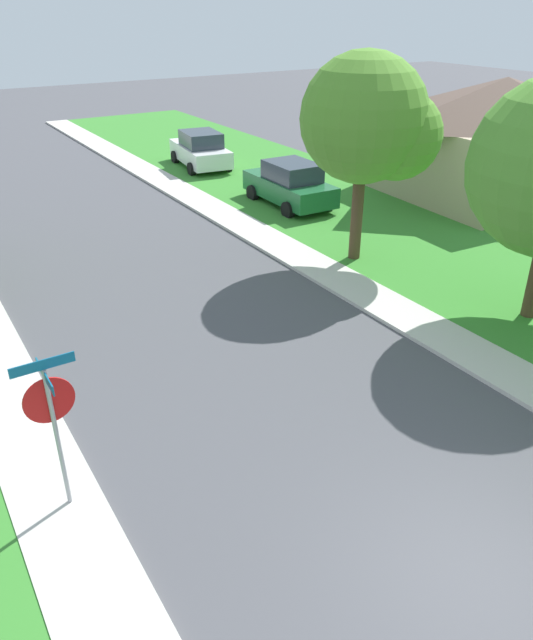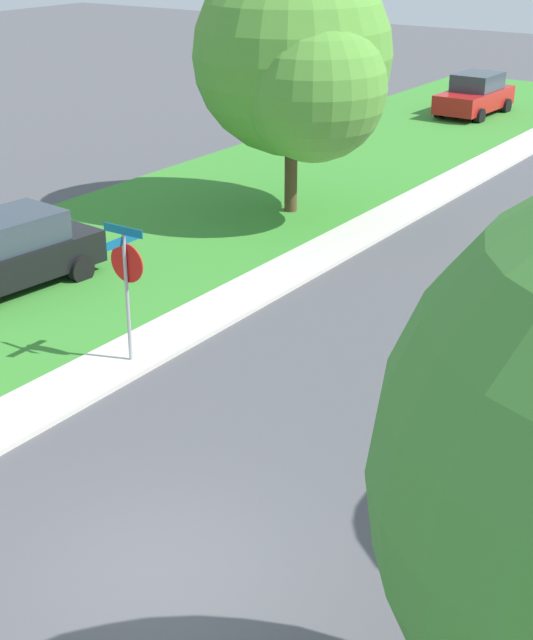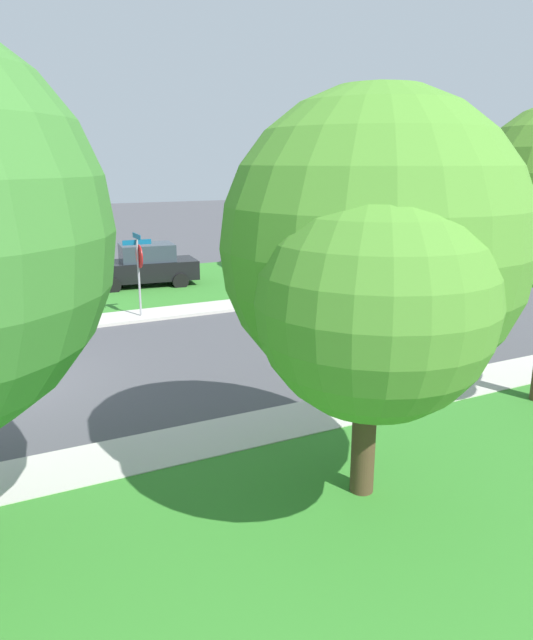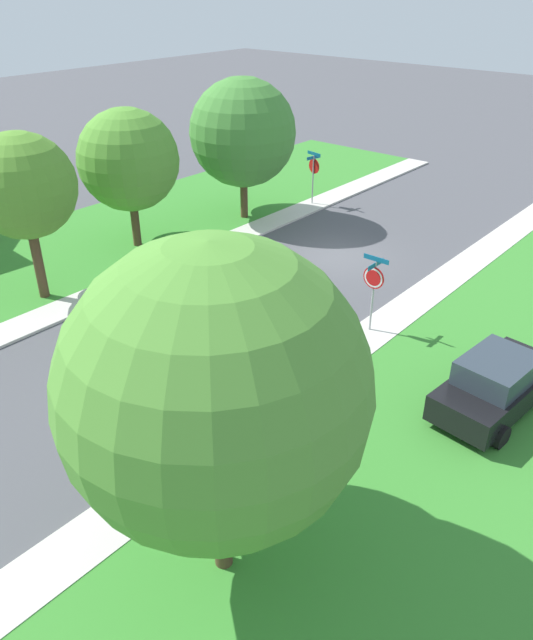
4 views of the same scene
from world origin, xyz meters
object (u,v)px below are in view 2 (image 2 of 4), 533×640
object	(u,v)px
car_red_kerbside_mid	(475,95)
tree_sidewalk_mid	(298,63)
car_black_behind_trees	(9,253)
stop_sign_far_corner	(127,272)

from	to	relation	value
car_red_kerbside_mid	tree_sidewalk_mid	bearing A→B (deg)	-84.83
car_black_behind_trees	tree_sidewalk_mid	bearing A→B (deg)	73.98
stop_sign_far_corner	tree_sidewalk_mid	size ratio (longest dim) A/B	0.39
tree_sidewalk_mid	car_black_behind_trees	bearing A→B (deg)	-106.02
stop_sign_far_corner	car_black_behind_trees	bearing A→B (deg)	163.97
stop_sign_far_corner	car_red_kerbside_mid	distance (m)	26.35
stop_sign_far_corner	car_red_kerbside_mid	xyz separation A→B (m)	(-3.96, 26.03, -1.01)
car_red_kerbside_mid	car_black_behind_trees	bearing A→B (deg)	-92.15
stop_sign_far_corner	car_red_kerbside_mid	size ratio (longest dim) A/B	0.64
car_red_kerbside_mid	tree_sidewalk_mid	xyz separation A→B (m)	(1.47, -16.28, 3.39)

